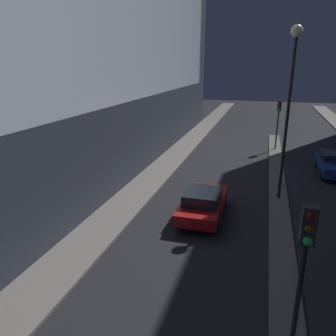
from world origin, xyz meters
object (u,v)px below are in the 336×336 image
object	(u,v)px
car_right_lane	(334,164)
traffic_light_mid	(279,113)
traffic_light_near	(305,252)
street_lamp	(291,81)
car_left_lane	(203,203)

from	to	relation	value
car_right_lane	traffic_light_mid	bearing A→B (deg)	122.42
traffic_light_near	street_lamp	bearing A→B (deg)	90.00
car_left_lane	car_right_lane	bearing A→B (deg)	50.75
street_lamp	car_right_lane	size ratio (longest dim) A/B	1.95
traffic_light_mid	car_right_lane	size ratio (longest dim) A/B	0.92
car_left_lane	traffic_light_near	bearing A→B (deg)	-64.32
traffic_light_near	car_left_lane	xyz separation A→B (m)	(-3.64, 7.57, -2.46)
street_lamp	car_right_lane	distance (m)	8.76
traffic_light_mid	car_right_lane	xyz separation A→B (m)	(3.64, -5.73, -2.44)
traffic_light_near	car_left_lane	bearing A→B (deg)	115.68
traffic_light_near	traffic_light_mid	world-z (taller)	same
traffic_light_near	car_left_lane	size ratio (longest dim) A/B	0.95
traffic_light_near	street_lamp	distance (m)	11.27
traffic_light_near	car_right_lane	distance (m)	17.04
street_lamp	traffic_light_near	bearing A→B (deg)	-90.00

